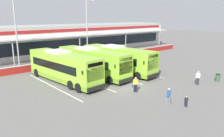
# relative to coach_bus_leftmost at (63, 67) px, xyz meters

# --- Properties ---
(ground_plane) EXTENTS (200.00, 200.00, 0.00)m
(ground_plane) POSITION_rel_coach_bus_leftmost_xyz_m (4.30, -6.79, -1.79)
(ground_plane) COLOR #605E5B
(terminal_building) EXTENTS (70.00, 13.00, 6.00)m
(terminal_building) POSITION_rel_coach_bus_leftmost_xyz_m (4.30, 20.11, 1.23)
(terminal_building) COLOR silver
(terminal_building) RESTS_ON ground
(red_barrier_wall) EXTENTS (60.00, 0.40, 1.10)m
(red_barrier_wall) POSITION_rel_coach_bus_leftmost_xyz_m (4.30, 7.71, -1.23)
(red_barrier_wall) COLOR maroon
(red_barrier_wall) RESTS_ON ground
(coach_bus_leftmost) EXTENTS (3.70, 12.31, 3.78)m
(coach_bus_leftmost) POSITION_rel_coach_bus_leftmost_xyz_m (0.00, 0.00, 0.00)
(coach_bus_leftmost) COLOR #8CC633
(coach_bus_leftmost) RESTS_ON ground
(coach_bus_left_centre) EXTENTS (3.70, 12.31, 3.78)m
(coach_bus_left_centre) POSITION_rel_coach_bus_leftmost_xyz_m (4.37, -0.01, 0.00)
(coach_bus_left_centre) COLOR #8CC633
(coach_bus_left_centre) RESTS_ON ground
(coach_bus_centre) EXTENTS (3.70, 12.31, 3.78)m
(coach_bus_centre) POSITION_rel_coach_bus_leftmost_xyz_m (8.33, -0.81, 0.00)
(coach_bus_centre) COLOR #8CC633
(coach_bus_centre) RESTS_ON ground
(bay_stripe_far_west) EXTENTS (0.14, 13.00, 0.01)m
(bay_stripe_far_west) POSITION_rel_coach_bus_leftmost_xyz_m (-2.00, -0.79, -1.78)
(bay_stripe_far_west) COLOR silver
(bay_stripe_far_west) RESTS_ON ground
(bay_stripe_west) EXTENTS (0.14, 13.00, 0.01)m
(bay_stripe_west) POSITION_rel_coach_bus_leftmost_xyz_m (2.20, -0.79, -1.78)
(bay_stripe_west) COLOR silver
(bay_stripe_west) RESTS_ON ground
(bay_stripe_mid_west) EXTENTS (0.14, 13.00, 0.01)m
(bay_stripe_mid_west) POSITION_rel_coach_bus_leftmost_xyz_m (6.40, -0.79, -1.78)
(bay_stripe_mid_west) COLOR silver
(bay_stripe_mid_west) RESTS_ON ground
(bay_stripe_centre) EXTENTS (0.14, 13.00, 0.01)m
(bay_stripe_centre) POSITION_rel_coach_bus_leftmost_xyz_m (10.60, -0.79, -1.78)
(bay_stripe_centre) COLOR silver
(bay_stripe_centre) RESTS_ON ground
(pedestrian_with_handbag) EXTENTS (0.63, 0.49, 1.62)m
(pedestrian_with_handbag) POSITION_rel_coach_bus_leftmost_xyz_m (3.83, -8.51, -0.93)
(pedestrian_with_handbag) COLOR black
(pedestrian_with_handbag) RESTS_ON ground
(pedestrian_in_dark_coat) EXTENTS (0.53, 0.30, 1.62)m
(pedestrian_in_dark_coat) POSITION_rel_coach_bus_leftmost_xyz_m (3.46, -12.93, -0.91)
(pedestrian_in_dark_coat) COLOR slate
(pedestrian_in_dark_coat) RESTS_ON ground
(pedestrian_child) EXTENTS (0.30, 0.26, 1.00)m
(pedestrian_child) POSITION_rel_coach_bus_leftmost_xyz_m (4.34, -14.20, -1.24)
(pedestrian_child) COLOR black
(pedestrian_child) RESTS_ON ground
(pedestrian_near_bin) EXTENTS (0.49, 0.42, 1.62)m
(pedestrian_near_bin) POSITION_rel_coach_bus_leftmost_xyz_m (11.25, -11.53, -0.91)
(pedestrian_near_bin) COLOR #33333D
(pedestrian_near_bin) RESTS_ON ground
(lamp_post_west) EXTENTS (3.24, 0.28, 11.00)m
(lamp_post_west) POSITION_rel_coach_bus_leftmost_xyz_m (-1.88, 10.22, 4.50)
(lamp_post_west) COLOR #9E9EA3
(lamp_post_west) RESTS_ON ground
(lamp_post_centre) EXTENTS (3.24, 0.28, 11.00)m
(lamp_post_centre) POSITION_rel_coach_bus_leftmost_xyz_m (10.88, 10.51, 4.50)
(lamp_post_centre) COLOR #9E9EA3
(lamp_post_centre) RESTS_ON ground
(litter_bin) EXTENTS (0.54, 0.54, 0.93)m
(litter_bin) POSITION_rel_coach_bus_leftmost_xyz_m (14.43, -12.46, -1.32)
(litter_bin) COLOR #2D5133
(litter_bin) RESTS_ON ground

